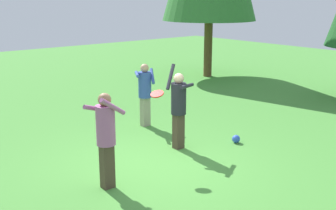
# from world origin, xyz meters

# --- Properties ---
(ground_plane) EXTENTS (40.00, 40.00, 0.00)m
(ground_plane) POSITION_xyz_m (0.00, 0.00, 0.00)
(ground_plane) COLOR #478C38
(person_thrower) EXTENTS (0.64, 0.65, 1.92)m
(person_thrower) POSITION_xyz_m (-0.40, 0.94, 1.04)
(person_thrower) COLOR #4C382D
(person_thrower) RESTS_ON ground_plane
(person_catcher) EXTENTS (0.59, 0.67, 1.77)m
(person_catcher) POSITION_xyz_m (0.31, -1.39, 1.06)
(person_catcher) COLOR #4C382D
(person_catcher) RESTS_ON ground_plane
(person_bystander) EXTENTS (0.73, 0.70, 1.67)m
(person_bystander) POSITION_xyz_m (-2.26, 1.37, 0.99)
(person_bystander) COLOR gray
(person_bystander) RESTS_ON ground_plane
(frisbee) EXTENTS (0.33, 0.33, 0.12)m
(frisbee) POSITION_xyz_m (0.03, -0.02, 1.50)
(frisbee) COLOR red
(ball_blue) EXTENTS (0.19, 0.19, 0.19)m
(ball_blue) POSITION_xyz_m (0.21, 2.22, 0.10)
(ball_blue) COLOR blue
(ball_blue) RESTS_ON ground_plane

